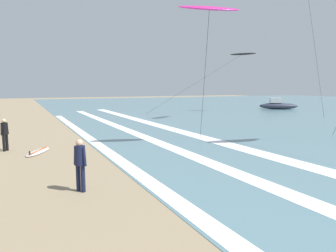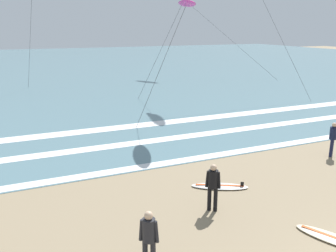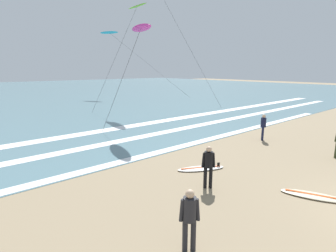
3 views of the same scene
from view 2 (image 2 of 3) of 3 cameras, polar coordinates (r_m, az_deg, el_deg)
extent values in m
cube|color=slate|center=(59.11, -15.45, 9.28)|extent=(140.00, 90.00, 0.01)
cube|color=white|center=(16.18, 2.02, -5.49)|extent=(37.93, 0.59, 0.01)
cube|color=white|center=(20.24, 5.99, -1.22)|extent=(55.22, 0.80, 0.01)
cube|color=white|center=(22.92, 1.97, 0.83)|extent=(58.80, 1.06, 0.01)
cylinder|color=#232328|center=(8.97, -3.05, -16.04)|extent=(0.32, 0.32, 0.58)
cylinder|color=#232328|center=(8.94, -1.84, -16.33)|extent=(0.16, 0.15, 0.56)
cylinder|color=#232328|center=(9.03, -4.24, -16.03)|extent=(0.16, 0.15, 0.56)
sphere|color=#DBB28E|center=(8.78, -3.09, -13.90)|extent=(0.21, 0.21, 0.21)
cylinder|color=#141938|center=(18.16, 24.30, -3.22)|extent=(0.13, 0.13, 0.82)
cylinder|color=#141938|center=(18.34, 24.41, -3.04)|extent=(0.13, 0.13, 0.82)
cylinder|color=#141938|center=(18.06, 24.60, -1.02)|extent=(0.32, 0.32, 0.58)
cylinder|color=#141938|center=(17.88, 24.49, -1.24)|extent=(0.16, 0.15, 0.56)
cylinder|color=#141938|center=(18.24, 24.68, -0.96)|extent=(0.16, 0.15, 0.56)
sphere|color=#DBB28E|center=(17.96, 24.73, 0.16)|extent=(0.21, 0.21, 0.21)
cylinder|color=black|center=(11.99, 7.49, -11.38)|extent=(0.13, 0.13, 0.82)
cylinder|color=black|center=(12.01, 6.53, -11.28)|extent=(0.13, 0.13, 0.82)
cylinder|color=black|center=(11.70, 7.12, -8.27)|extent=(0.32, 0.32, 0.58)
cylinder|color=black|center=(11.69, 8.03, -8.47)|extent=(0.16, 0.15, 0.56)
cylinder|color=black|center=(11.74, 6.21, -8.29)|extent=(0.16, 0.15, 0.56)
sphere|color=#DBB28E|center=(11.55, 7.18, -6.52)|extent=(0.21, 0.21, 0.21)
ellipsoid|color=beige|center=(11.59, 24.53, -15.81)|extent=(1.41, 2.16, 0.09)
cube|color=#D84C19|center=(11.57, 24.56, -15.60)|extent=(0.83, 1.67, 0.01)
ellipsoid|color=silver|center=(13.77, 8.15, -9.38)|extent=(2.14, 1.51, 0.09)
cube|color=#D84C19|center=(13.75, 8.16, -9.20)|extent=(1.62, 0.93, 0.01)
cube|color=black|center=(13.80, 11.60, -8.93)|extent=(0.11, 0.07, 0.16)
cylinder|color=#333333|center=(34.69, -20.69, 18.00)|extent=(1.70, 6.79, 15.82)
cylinder|color=#333333|center=(31.79, 14.97, 18.14)|extent=(4.78, 7.32, 15.12)
ellipsoid|color=#CC2384|center=(20.76, 2.97, 18.71)|extent=(1.57, 3.29, 0.43)
cylinder|color=#333333|center=(20.87, -1.20, 9.11)|extent=(2.65, 1.25, 6.99)
cylinder|color=#333333|center=(29.89, 0.07, 14.36)|extent=(4.93, 1.31, 10.46)
cylinder|color=#333333|center=(43.34, 8.90, 14.06)|extent=(8.20, 9.62, 9.77)
camera|label=1|loc=(24.51, 42.41, 5.20)|focal=32.47mm
camera|label=3|loc=(3.84, -42.06, -11.40)|focal=27.85mm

